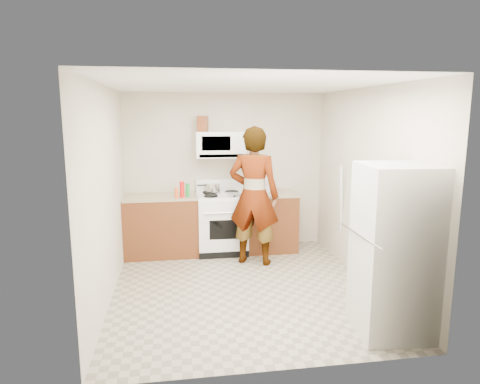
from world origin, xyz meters
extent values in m
plane|color=gray|center=(0.00, 0.00, 0.00)|extent=(3.60, 3.60, 0.00)
cube|color=beige|center=(0.00, 1.79, 1.25)|extent=(3.20, 0.02, 2.50)
cube|color=beige|center=(1.59, 0.00, 1.25)|extent=(0.02, 3.60, 2.50)
cube|color=brown|center=(-1.04, 1.49, 0.45)|extent=(1.12, 0.62, 0.90)
cube|color=tan|center=(-1.04, 1.49, 0.92)|extent=(1.14, 0.64, 0.03)
cube|color=brown|center=(0.68, 1.49, 0.45)|extent=(0.80, 0.62, 0.90)
cube|color=tan|center=(0.68, 1.49, 0.92)|extent=(0.82, 0.64, 0.03)
cube|color=white|center=(-0.10, 1.48, 0.45)|extent=(0.76, 0.65, 0.90)
cube|color=white|center=(-0.10, 1.48, 0.92)|extent=(0.76, 0.62, 0.03)
cube|color=white|center=(-0.10, 1.76, 1.03)|extent=(0.76, 0.08, 0.20)
cube|color=white|center=(-0.10, 1.61, 1.70)|extent=(0.76, 0.38, 0.40)
imported|color=tan|center=(0.31, 0.91, 1.00)|extent=(0.86, 0.73, 2.01)
cube|color=silver|center=(1.30, -1.30, 0.85)|extent=(0.76, 0.76, 1.70)
cylinder|color=silver|center=(0.68, 1.65, 1.04)|extent=(0.19, 0.19, 0.20)
cube|color=brown|center=(-0.37, 1.61, 2.02)|extent=(0.18, 0.18, 0.24)
cylinder|color=silver|center=(-0.22, 1.64, 1.02)|extent=(0.30, 0.30, 0.13)
cube|color=white|center=(0.05, 1.32, 0.96)|extent=(0.27, 0.19, 0.05)
cylinder|color=red|center=(-0.71, 1.31, 1.06)|extent=(0.08, 0.08, 0.24)
cylinder|color=#EE511A|center=(-0.80, 1.25, 1.01)|extent=(0.06, 0.06, 0.16)
cylinder|color=#198E2C|center=(-0.63, 1.36, 1.04)|extent=(0.08, 0.08, 0.20)
cylinder|color=silver|center=(-0.52, 1.34, 0.94)|extent=(0.35, 0.35, 0.01)
cylinder|color=white|center=(1.58, 0.75, 0.73)|extent=(0.20, 0.27, 1.45)
camera|label=1|loc=(-0.82, -5.04, 2.17)|focal=32.00mm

